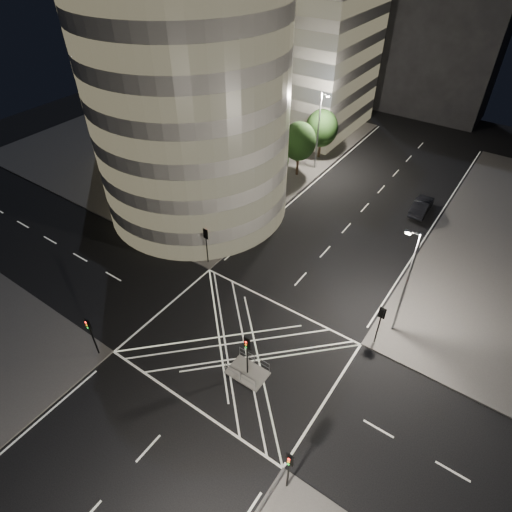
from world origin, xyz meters
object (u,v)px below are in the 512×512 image
Objects in this scene: street_lamp_right_far at (406,282)px; sedan at (422,206)px; traffic_signal_island at (247,350)px; street_lamp_left_near at (233,190)px; central_island at (248,373)px; traffic_signal_nr at (289,465)px; street_lamp_left_far at (319,129)px; traffic_signal_nl at (90,330)px; traffic_signal_fr at (380,319)px; traffic_signal_fl at (206,240)px.

sedan is at bearing 101.43° from street_lamp_right_far.
traffic_signal_island is 17.89m from street_lamp_left_near.
central_island is at bearing 0.00° from traffic_signal_island.
central_island is 0.30× the size of street_lamp_left_near.
street_lamp_left_far is (-18.24, 36.80, 2.63)m from traffic_signal_nr.
street_lamp_right_far is at bearing -9.03° from street_lamp_left_near.
sedan is (15.06, 15.87, -4.74)m from street_lamp_left_near.
traffic_signal_fr is at bearing 37.69° from traffic_signal_nl.
traffic_signal_fr is 1.00× the size of traffic_signal_nr.
street_lamp_left_near and street_lamp_left_far have the same top height.
traffic_signal_nl is 24.27m from street_lamp_right_far.
traffic_signal_nr is 26.32m from street_lamp_left_near.
traffic_signal_fr is 0.82× the size of sedan.
street_lamp_left_near reaches higher than central_island.
traffic_signal_fr is at bearing 90.00° from traffic_signal_nr.
traffic_signal_island is 0.40× the size of street_lamp_right_far.
traffic_signal_fl is at bearing 142.31° from traffic_signal_nr.
street_lamp_left_near is 1.00× the size of street_lamp_left_far.
traffic_signal_fl is at bearing 142.46° from central_island.
traffic_signal_island is at bearing 81.32° from sedan.
street_lamp_left_far is (-11.44, 31.50, 2.63)m from traffic_signal_island.
sedan is at bearing 46.51° from street_lamp_left_near.
sedan is (15.06, -2.13, -4.74)m from street_lamp_left_far.
traffic_signal_nl is at bearing 65.76° from sedan.
traffic_signal_nl is at bearing -142.31° from traffic_signal_fr.
traffic_signal_fl is 1.00× the size of traffic_signal_island.
sedan is at bearing 95.24° from traffic_signal_nr.
traffic_signal_fl is at bearing 90.00° from traffic_signal_nl.
traffic_signal_fl is (-10.80, 8.30, 2.84)m from central_island.
street_lamp_left_far is (-0.64, 36.80, 2.63)m from traffic_signal_nl.
street_lamp_right_far reaches higher than sedan.
traffic_signal_island is at bearing 0.00° from central_island.
traffic_signal_nr is (17.60, 0.00, 0.00)m from traffic_signal_nl.
street_lamp_left_near reaches higher than traffic_signal_nr.
central_island is 0.75× the size of traffic_signal_nr.
traffic_signal_nl is at bearing -153.86° from traffic_signal_island.
traffic_signal_fl is 5.86m from street_lamp_left_near.
traffic_signal_nl is 22.24m from traffic_signal_fr.
street_lamp_right_far is (7.44, 10.50, 2.63)m from traffic_signal_island.
traffic_signal_fl is 25.62m from sedan.
street_lamp_left_far reaches higher than central_island.
central_island is 33.95m from street_lamp_left_far.
traffic_signal_fl is at bearing -173.12° from street_lamp_right_far.
central_island is 12.36m from traffic_signal_nl.
traffic_signal_nr is at bearing -90.00° from traffic_signal_fr.
central_island is at bearing -37.54° from traffic_signal_fl.
street_lamp_left_near is at bearing 44.86° from sedan.
street_lamp_left_far is at bearing 91.57° from traffic_signal_fl.
street_lamp_right_far is (7.44, 10.50, 5.47)m from central_island.
street_lamp_right_far reaches higher than central_island.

